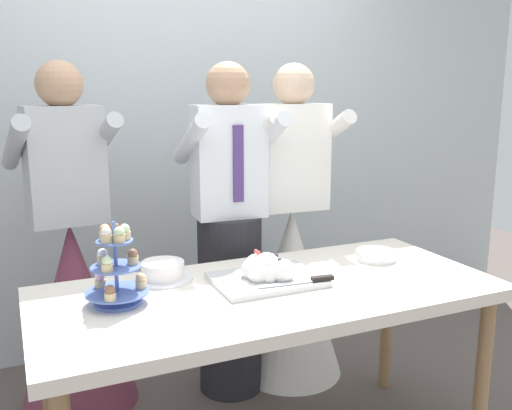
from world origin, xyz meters
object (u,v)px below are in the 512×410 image
object	(u,v)px
dessert_table	(270,305)
person_groom	(230,250)
round_cake	(163,272)
cupcake_stand	(116,269)
plate_stack	(376,255)
person_guest	(74,291)
person_bride	(291,270)
main_cake_tray	(267,273)

from	to	relation	value
dessert_table	person_groom	bearing A→B (deg)	82.91
round_cake	cupcake_stand	bearing A→B (deg)	-139.26
plate_stack	round_cake	distance (m)	0.96
dessert_table	cupcake_stand	xyz separation A→B (m)	(-0.58, 0.07, 0.20)
dessert_table	plate_stack	distance (m)	0.61
person_groom	person_guest	xyz separation A→B (m)	(-0.74, 0.17, -0.16)
plate_stack	person_bride	size ratio (longest dim) A/B	0.11
cupcake_stand	main_cake_tray	size ratio (longest dim) A/B	0.70
main_cake_tray	round_cake	distance (m)	0.42
plate_stack	round_cake	size ratio (longest dim) A/B	0.75
person_groom	plate_stack	bearing A→B (deg)	-44.84
dessert_table	person_bride	xyz separation A→B (m)	(0.44, 0.67, -0.12)
cupcake_stand	person_bride	distance (m)	1.22
plate_stack	main_cake_tray	bearing A→B (deg)	-172.82
dessert_table	cupcake_stand	bearing A→B (deg)	172.82
main_cake_tray	person_guest	bearing A→B (deg)	131.62
round_cake	person_guest	distance (m)	0.67
person_groom	person_guest	distance (m)	0.77
cupcake_stand	person_guest	xyz separation A→B (m)	(-0.08, 0.74, -0.32)
cupcake_stand	main_cake_tray	bearing A→B (deg)	-1.50
main_cake_tray	person_bride	distance (m)	0.78
plate_stack	person_guest	bearing A→B (deg)	151.35
round_cake	person_bride	distance (m)	0.93
dessert_table	person_guest	xyz separation A→B (m)	(-0.66, 0.81, -0.12)
plate_stack	round_cake	xyz separation A→B (m)	(-0.95, 0.13, 0.01)
main_cake_tray	person_bride	bearing A→B (deg)	54.85
round_cake	dessert_table	bearing A→B (deg)	-35.80
person_bride	dessert_table	bearing A→B (deg)	-123.57
person_guest	round_cake	bearing A→B (deg)	-61.69
plate_stack	person_guest	distance (m)	1.44
person_bride	person_guest	distance (m)	1.11
main_cake_tray	person_groom	xyz separation A→B (m)	(0.07, 0.58, -0.07)
cupcake_stand	person_guest	distance (m)	0.81
cupcake_stand	person_groom	size ratio (longest dim) A/B	0.18
person_groom	person_bride	bearing A→B (deg)	4.69
main_cake_tray	plate_stack	bearing A→B (deg)	7.18
person_bride	person_guest	size ratio (longest dim) A/B	1.00
person_guest	person_groom	bearing A→B (deg)	-13.24
plate_stack	dessert_table	bearing A→B (deg)	-167.60
person_bride	person_guest	bearing A→B (deg)	172.58
dessert_table	person_bride	size ratio (longest dim) A/B	1.08
main_cake_tray	plate_stack	xyz separation A→B (m)	(0.58, 0.07, -0.02)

